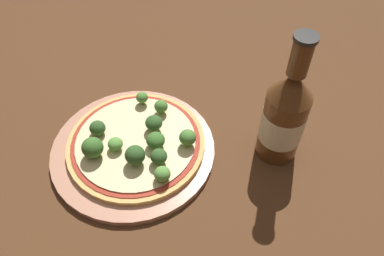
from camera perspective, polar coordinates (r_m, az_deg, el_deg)
ground_plane at (r=0.68m, az=-8.34°, el=-3.27°), size 3.00×3.00×0.00m
plate at (r=0.67m, az=-8.98°, el=-3.20°), size 0.29×0.29×0.01m
pizza at (r=0.66m, az=-8.63°, el=-2.41°), size 0.24×0.24×0.01m
broccoli_floret_0 at (r=0.66m, az=-6.03°, el=0.97°), size 0.03×0.03×0.03m
broccoli_floret_1 at (r=0.61m, az=-5.08°, el=-4.33°), size 0.03×0.03×0.03m
broccoli_floret_2 at (r=0.67m, az=-14.21°, el=-0.01°), size 0.03×0.03×0.03m
broccoli_floret_3 at (r=0.64m, az=-11.60°, el=-2.39°), size 0.03×0.03×0.02m
broccoli_floret_4 at (r=0.69m, az=-4.74°, el=3.29°), size 0.02×0.02×0.03m
broccoli_floret_5 at (r=0.64m, az=-14.93°, el=-2.90°), size 0.04×0.04×0.04m
broccoli_floret_6 at (r=0.61m, az=-8.67°, el=-4.10°), size 0.03×0.03×0.04m
broccoli_floret_7 at (r=0.63m, az=-0.67°, el=-1.46°), size 0.03×0.03×0.03m
broccoli_floret_8 at (r=0.60m, az=-4.56°, el=-6.99°), size 0.03×0.03×0.02m
broccoli_floret_9 at (r=0.71m, az=-7.62°, el=4.61°), size 0.02×0.02×0.03m
broccoli_floret_10 at (r=0.64m, az=-5.57°, el=-1.87°), size 0.03×0.03×0.03m
beer_bottle at (r=0.62m, az=13.91°, el=1.85°), size 0.07×0.07×0.24m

